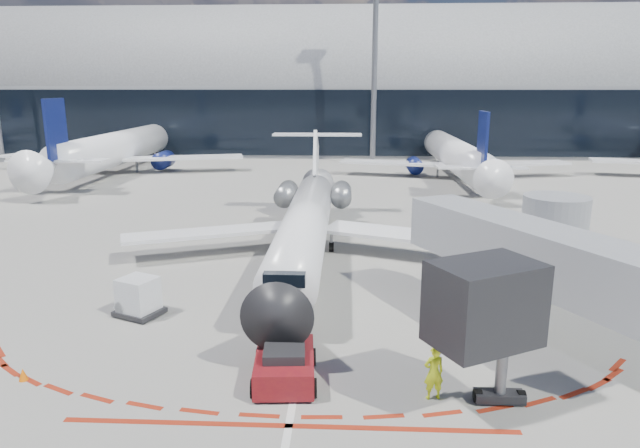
{
  "coord_description": "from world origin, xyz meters",
  "views": [
    {
      "loc": [
        1.69,
        -26.85,
        10.11
      ],
      "look_at": [
        0.33,
        1.54,
        3.17
      ],
      "focal_mm": 32.0,
      "sensor_mm": 36.0,
      "label": 1
    }
  ],
  "objects_px": {
    "regional_jet": "(306,220)",
    "pushback_tug": "(285,365)",
    "ramp_worker": "(434,373)",
    "uld_container": "(139,297)"
  },
  "relations": [
    {
      "from": "regional_jet",
      "to": "ramp_worker",
      "type": "xyz_separation_m",
      "value": [
        5.3,
        -15.65,
        -1.37
      ]
    },
    {
      "from": "pushback_tug",
      "to": "uld_container",
      "type": "distance_m",
      "value": 9.05
    },
    {
      "from": "ramp_worker",
      "to": "uld_container",
      "type": "height_order",
      "value": "ramp_worker"
    },
    {
      "from": "regional_jet",
      "to": "ramp_worker",
      "type": "distance_m",
      "value": 16.58
    },
    {
      "from": "regional_jet",
      "to": "uld_container",
      "type": "relative_size",
      "value": 11.64
    },
    {
      "from": "regional_jet",
      "to": "pushback_tug",
      "type": "height_order",
      "value": "regional_jet"
    },
    {
      "from": "pushback_tug",
      "to": "ramp_worker",
      "type": "xyz_separation_m",
      "value": [
        5.02,
        -0.93,
        0.34
      ]
    },
    {
      "from": "ramp_worker",
      "to": "uld_container",
      "type": "distance_m",
      "value": 13.79
    },
    {
      "from": "regional_jet",
      "to": "pushback_tug",
      "type": "xyz_separation_m",
      "value": [
        0.28,
        -14.72,
        -1.71
      ]
    },
    {
      "from": "regional_jet",
      "to": "uld_container",
      "type": "bearing_deg",
      "value": -126.85
    }
  ]
}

